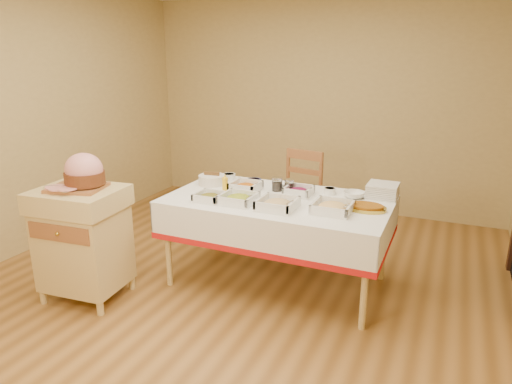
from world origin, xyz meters
TOP-DOWN VIEW (x-y plane):
  - room_shell at (0.00, 0.00)m, footprint 5.00×5.00m
  - dining_table at (0.30, 0.30)m, footprint 1.82×1.02m
  - butcher_cart at (-1.02, -0.55)m, footprint 0.69×0.59m
  - dining_chair at (0.19, 1.10)m, footprint 0.51×0.50m
  - ham_on_board at (-0.98, -0.52)m, footprint 0.42×0.40m
  - serving_dish_a at (-0.19, 0.03)m, footprint 0.22×0.22m
  - serving_dish_b at (0.05, 0.06)m, footprint 0.27×0.27m
  - serving_dish_c at (0.39, 0.06)m, footprint 0.28×0.28m
  - serving_dish_d at (0.80, 0.16)m, footprint 0.29×0.29m
  - serving_dish_e at (-0.04, 0.40)m, footprint 0.25×0.24m
  - serving_dish_f at (0.42, 0.47)m, footprint 0.23×0.22m
  - small_bowl_left at (-0.34, 0.67)m, footprint 0.12×0.12m
  - small_bowl_mid at (-0.05, 0.59)m, footprint 0.13×0.13m
  - small_bowl_right at (0.66, 0.60)m, footprint 0.11×0.11m
  - bowl_white_imported at (0.20, 0.66)m, footprint 0.18×0.18m
  - bowl_small_imported at (0.87, 0.56)m, footprint 0.20×0.20m
  - preserve_jar_left at (0.21, 0.50)m, footprint 0.10×0.10m
  - preserve_jar_right at (0.31, 0.53)m, footprint 0.09×0.09m
  - mustard_bottle at (-0.19, 0.30)m, footprint 0.05×0.05m
  - bread_basket at (-0.41, 0.45)m, footprint 0.24×0.24m
  - plate_stack at (1.08, 0.67)m, footprint 0.24×0.24m
  - brass_platter at (1.02, 0.30)m, footprint 0.31×0.22m

SIDE VIEW (x-z plane):
  - dining_chair at x=0.19m, z-range 0.01..1.00m
  - butcher_cart at x=-1.02m, z-range 0.06..0.97m
  - dining_table at x=0.30m, z-range 0.22..0.98m
  - bowl_white_imported at x=0.20m, z-range 0.76..0.80m
  - brass_platter at x=1.02m, z-range 0.76..0.80m
  - bowl_small_imported at x=0.87m, z-range 0.76..0.81m
  - small_bowl_right at x=0.66m, z-range 0.76..0.82m
  - serving_dish_a at x=-0.19m, z-range 0.74..0.84m
  - small_bowl_left at x=-0.34m, z-range 0.76..0.82m
  - small_bowl_mid at x=-0.05m, z-range 0.76..0.82m
  - serving_dish_f at x=0.42m, z-range 0.74..0.85m
  - serving_dish_b at x=0.05m, z-range 0.74..0.85m
  - serving_dish_d at x=0.80m, z-range 0.74..0.85m
  - serving_dish_e at x=-0.04m, z-range 0.74..0.85m
  - serving_dish_c at x=0.39m, z-range 0.74..0.86m
  - bread_basket at x=-0.41m, z-range 0.75..0.86m
  - preserve_jar_right at x=0.31m, z-range 0.75..0.86m
  - preserve_jar_left at x=0.21m, z-range 0.75..0.87m
  - plate_stack at x=1.08m, z-range 0.76..0.88m
  - mustard_bottle at x=-0.19m, z-range 0.75..0.91m
  - ham_on_board at x=-0.98m, z-range 0.89..1.17m
  - room_shell at x=0.00m, z-range -1.20..3.80m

